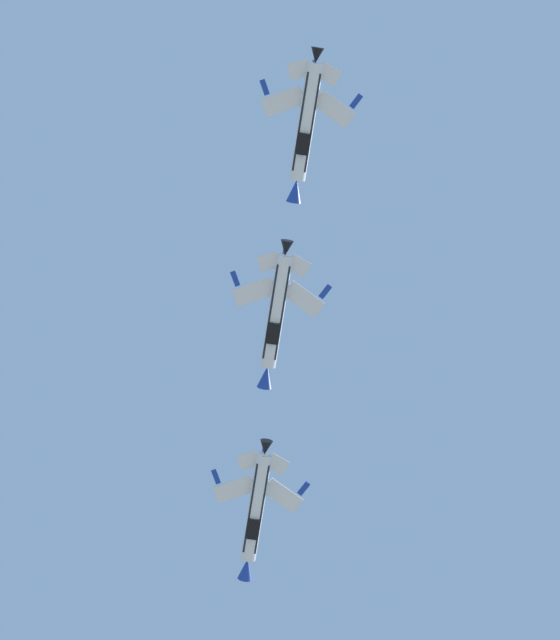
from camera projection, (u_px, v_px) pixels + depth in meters
The scene contains 3 objects.
fighter_jet_lead at pixel (256, 509), 154.83m from camera, with size 10.36×15.70×4.35m.
fighter_jet_left_wing at pixel (276, 314), 150.50m from camera, with size 10.36×15.70×4.36m.
fighter_jet_right_wing at pixel (306, 125), 147.69m from camera, with size 10.35×15.70×4.36m.
Camera 1 is at (-3.70, -0.69, 1.78)m, focal length 81.50 mm.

